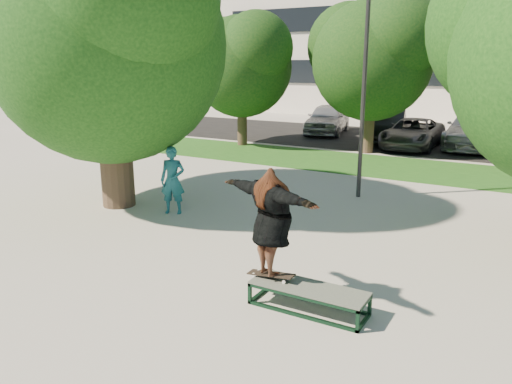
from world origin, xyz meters
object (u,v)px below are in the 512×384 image
Objects in this scene: car_dark at (387,126)px; tree_left at (107,31)px; car_grey at (413,133)px; car_silver_a at (327,119)px; car_silver_b at (475,129)px; lamppost at (364,82)px; grind_box at (308,298)px; bystander at (173,180)px.

tree_left is at bearing -114.01° from car_dark.
car_dark reaches higher than car_grey.
car_grey is (4.95, -2.32, -0.15)m from car_silver_a.
car_silver_b is at bearing 64.36° from tree_left.
car_grey is (-0.66, 9.18, -2.52)m from lamppost.
car_dark is at bearing 101.96° from grind_box.
lamppost reaches higher than car_dark.
car_grey is (4.64, 13.08, -3.79)m from tree_left.
car_silver_a is 1.03× the size of car_dark.
bystander is 0.31× the size of car_silver_b.
bystander is 0.37× the size of car_silver_a.
tree_left reaches higher than car_silver_a.
car_silver_b is at bearing 31.83° from car_grey.
car_dark is 3.84m from car_silver_b.
tree_left reaches higher than car_silver_b.
car_silver_a reaches higher than car_grey.
grind_box is at bearing -79.87° from car_silver_a.
car_silver_b reaches higher than grind_box.
bystander is at bearing -93.29° from car_silver_a.
lamppost is at bearing 102.48° from grind_box.
car_dark is 1.95m from car_grey.
bystander is (-3.50, -3.83, -2.31)m from lamppost.
tree_left is 8.50m from grind_box.
grind_box is 17.61m from car_dark.
grind_box is (6.79, -2.87, -4.23)m from tree_left.
bystander is at bearing 2.39° from tree_left.
grind_box is at bearing -22.94° from tree_left.
car_silver_a is (-7.11, 18.28, 0.59)m from grind_box.
lamppost reaches higher than car_grey.
tree_left is at bearing -99.94° from car_silver_a.
car_grey reaches higher than grind_box.
car_silver_a is (-0.31, 15.41, -3.64)m from tree_left.
tree_left is 3.95× the size of grind_box.
car_dark is 0.82× the size of car_silver_b.
tree_left is at bearing -143.58° from lamppost.
lamppost reaches higher than car_silver_b.
lamppost is at bearing 24.09° from bystander.
bystander is 15.36m from car_silver_b.
lamppost is at bearing -75.12° from car_silver_a.
tree_left is 14.39m from car_grey.
car_silver_b is (3.83, 0.19, 0.06)m from car_dark.
car_silver_b is (7.29, -0.87, 0.01)m from car_silver_a.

